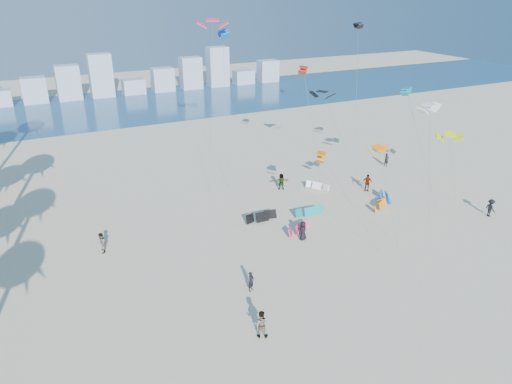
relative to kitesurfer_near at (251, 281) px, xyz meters
name	(u,v)px	position (x,y,z in m)	size (l,w,h in m)	color
ground	(330,367)	(0.82, -9.06, -0.78)	(220.00, 220.00, 0.00)	beige
ocean	(105,108)	(0.82, 62.94, -0.78)	(220.00, 220.00, 0.00)	navy
kitesurfer_near	(251,281)	(0.00, 0.00, 0.00)	(0.57, 0.37, 1.56)	black
kitesurfer_mid	(261,324)	(-1.62, -4.79, 0.17)	(0.93, 0.72, 1.91)	gray
kitesurfers_far	(325,200)	(12.82, 9.54, 0.12)	(36.02, 16.31, 1.92)	black
grounded_kites	(319,210)	(11.61, 8.66, -0.32)	(16.67, 10.24, 1.02)	#DE3163
flying_kites	(328,75)	(15.66, 14.45, 11.47)	(25.58, 28.01, 18.12)	orange
distant_skyline	(88,82)	(-0.37, 72.94, 2.31)	(85.00, 3.00, 8.40)	#9EADBF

